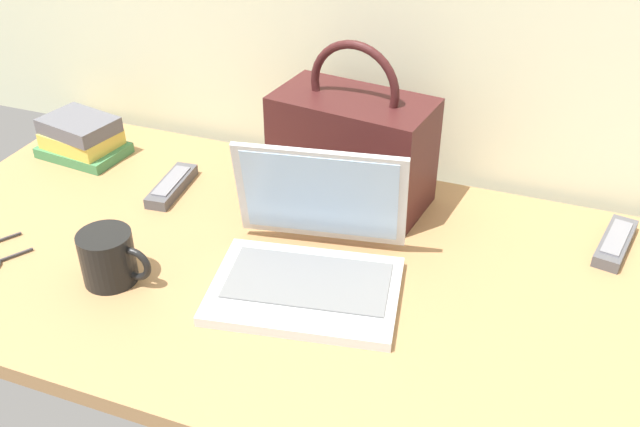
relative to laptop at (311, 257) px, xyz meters
The scene contains 7 objects.
desk 0.07m from the laptop, 75.37° to the left, with size 1.60×0.76×0.03m.
laptop is the anchor object (origin of this frame).
coffee_mug 0.34m from the laptop, 158.78° to the right, with size 0.13×0.09×0.09m.
remote_control_near 0.41m from the laptop, 155.52° to the left, with size 0.06×0.16×0.02m.
remote_control_far 0.56m from the laptop, 29.82° to the left, with size 0.08×0.17×0.02m.
handbag 0.28m from the laptop, 93.98° to the left, with size 0.32×0.20×0.33m.
book_stack 0.68m from the laptop, 159.71° to the left, with size 0.19×0.14×0.09m.
Camera 1 is at (0.35, -0.92, 0.79)m, focal length 39.72 mm.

